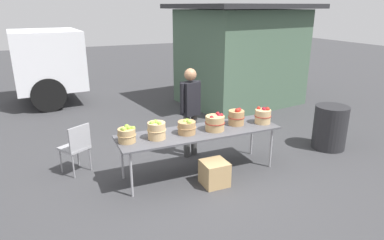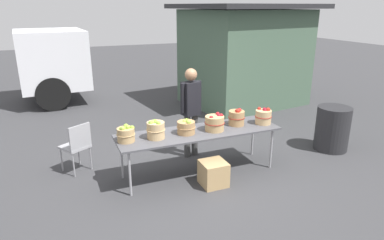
% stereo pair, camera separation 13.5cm
% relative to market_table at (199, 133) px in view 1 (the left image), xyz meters
% --- Properties ---
extents(ground_plane, '(40.00, 40.00, 0.00)m').
position_rel_market_table_xyz_m(ground_plane, '(0.00, 0.00, -0.71)').
color(ground_plane, '#38383A').
extents(market_table, '(2.70, 0.76, 0.75)m').
position_rel_market_table_xyz_m(market_table, '(0.00, 0.00, 0.00)').
color(market_table, '#4C4C51').
rests_on(market_table, ground).
extents(apple_basket_green_0, '(0.28, 0.28, 0.27)m').
position_rel_market_table_xyz_m(apple_basket_green_0, '(-1.19, 0.01, 0.16)').
color(apple_basket_green_0, tan).
rests_on(apple_basket_green_0, market_table).
extents(apple_basket_green_1, '(0.29, 0.29, 0.30)m').
position_rel_market_table_xyz_m(apple_basket_green_1, '(-0.74, -0.03, 0.18)').
color(apple_basket_green_1, tan).
rests_on(apple_basket_green_1, market_table).
extents(apple_basket_green_2, '(0.30, 0.30, 0.26)m').
position_rel_market_table_xyz_m(apple_basket_green_2, '(-0.23, -0.02, 0.15)').
color(apple_basket_green_2, '#A87F51').
rests_on(apple_basket_green_2, market_table).
extents(apple_basket_red_0, '(0.33, 0.33, 0.28)m').
position_rel_market_table_xyz_m(apple_basket_red_0, '(0.26, -0.06, 0.16)').
color(apple_basket_red_0, tan).
rests_on(apple_basket_red_0, market_table).
extents(apple_basket_red_1, '(0.29, 0.29, 0.31)m').
position_rel_market_table_xyz_m(apple_basket_red_1, '(0.72, 0.04, 0.17)').
color(apple_basket_red_1, '#A87F51').
rests_on(apple_basket_red_1, market_table).
extents(apple_basket_red_2, '(0.29, 0.29, 0.29)m').
position_rel_market_table_xyz_m(apple_basket_red_2, '(1.18, -0.07, 0.17)').
color(apple_basket_red_2, tan).
rests_on(apple_basket_red_2, market_table).
extents(vendor_adult, '(0.43, 0.28, 1.66)m').
position_rel_market_table_xyz_m(vendor_adult, '(0.15, 0.71, 0.26)').
color(vendor_adult, '#3F3F3F').
rests_on(vendor_adult, ground).
extents(food_kiosk, '(3.91, 3.41, 2.74)m').
position_rel_market_table_xyz_m(food_kiosk, '(2.95, 3.61, 0.67)').
color(food_kiosk, '#47604C').
rests_on(food_kiosk, ground).
extents(folding_chair, '(0.55, 0.55, 0.86)m').
position_rel_market_table_xyz_m(folding_chair, '(-1.87, 0.82, -0.21)').
color(folding_chair, '#99999E').
rests_on(folding_chair, ground).
extents(trash_barrel, '(0.64, 0.64, 0.86)m').
position_rel_market_table_xyz_m(trash_barrel, '(2.81, -0.06, -0.28)').
color(trash_barrel, '#262628').
rests_on(trash_barrel, ground).
extents(produce_crate, '(0.39, 0.39, 0.39)m').
position_rel_market_table_xyz_m(produce_crate, '(0.05, -0.46, -0.52)').
color(produce_crate, tan).
rests_on(produce_crate, ground).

